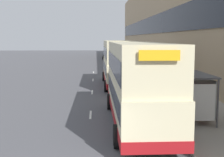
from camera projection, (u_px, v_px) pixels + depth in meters
name	position (u px, v px, depth m)	size (l,w,h in m)	color
pavement	(136.00, 68.00, 47.50)	(5.00, 93.00, 0.14)	#A39E93
terrace_facade	(163.00, 20.00, 46.78)	(3.10, 93.00, 14.59)	tan
lane_mark_1	(91.00, 115.00, 18.54)	(0.12, 2.00, 0.01)	silver
lane_mark_2	(92.00, 92.00, 26.30)	(0.12, 2.00, 0.01)	silver
lane_mark_3	(93.00, 80.00, 34.05)	(0.12, 2.00, 0.01)	silver
lane_mark_4	(94.00, 72.00, 41.81)	(0.12, 2.00, 0.01)	silver
bus_shelter	(197.00, 88.00, 16.82)	(1.60, 4.20, 2.48)	#4C4C51
double_decker_bus_near	(137.00, 82.00, 16.08)	(2.85, 11.05, 4.30)	beige
double_decker_bus_ahead	(118.00, 62.00, 29.52)	(2.85, 10.58, 4.30)	beige
car_0	(107.00, 55.00, 67.70)	(2.06, 3.84, 1.79)	black
pedestrian_at_shelter	(180.00, 91.00, 20.74)	(0.35, 0.35, 1.75)	#23232D
litter_bin	(187.00, 122.00, 14.45)	(0.55, 0.55, 1.05)	black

